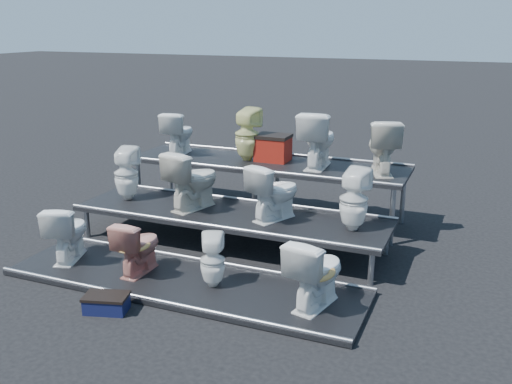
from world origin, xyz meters
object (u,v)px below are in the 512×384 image
at_px(toilet_4, 126,174).
at_px(toilet_7, 354,200).
at_px(red_crate, 273,149).
at_px(toilet_0, 68,232).
at_px(toilet_9, 247,134).
at_px(toilet_10, 318,139).
at_px(toilet_5, 193,179).
at_px(step_stool, 107,304).
at_px(toilet_2, 213,260).
at_px(toilet_11, 383,146).
at_px(toilet_8, 179,133).
at_px(toilet_3, 316,272).
at_px(toilet_6, 274,192).
at_px(toilet_1, 138,246).

bearing_deg(toilet_4, toilet_7, 170.71).
bearing_deg(red_crate, toilet_0, -121.83).
distance_m(toilet_9, toilet_10, 1.11).
xyz_separation_m(toilet_0, toilet_7, (3.24, 1.30, 0.43)).
relative_size(toilet_5, step_stool, 1.86).
bearing_deg(toilet_0, toilet_9, -134.34).
bearing_deg(toilet_2, toilet_11, -140.00).
height_order(toilet_8, red_crate, toilet_8).
relative_size(toilet_5, toilet_8, 1.19).
relative_size(red_crate, step_stool, 1.13).
distance_m(toilet_3, toilet_7, 1.36).
height_order(toilet_5, toilet_6, toilet_5).
relative_size(toilet_1, step_stool, 1.52).
relative_size(toilet_3, step_stool, 1.75).
distance_m(toilet_5, toilet_11, 2.64).
bearing_deg(toilet_2, toilet_9, -97.70).
xyz_separation_m(toilet_1, toilet_4, (-1.03, 1.30, 0.45)).
bearing_deg(toilet_8, red_crate, 179.32).
xyz_separation_m(toilet_3, toilet_5, (-2.12, 1.30, 0.42)).
xyz_separation_m(toilet_5, toilet_6, (1.17, 0.00, -0.04)).
height_order(toilet_0, toilet_11, toilet_11).
bearing_deg(toilet_4, toilet_3, 148.48).
xyz_separation_m(toilet_4, toilet_5, (1.06, 0.00, 0.03)).
distance_m(toilet_5, toilet_10, 1.91).
xyz_separation_m(toilet_6, toilet_9, (-0.94, 1.30, 0.43)).
bearing_deg(toilet_7, toilet_2, 56.88).
distance_m(toilet_9, red_crate, 0.45).
relative_size(toilet_11, step_stool, 1.78).
distance_m(toilet_3, toilet_9, 3.32).
distance_m(toilet_5, red_crate, 1.56).
bearing_deg(toilet_8, toilet_2, 120.70).
distance_m(toilet_2, toilet_9, 2.84).
bearing_deg(toilet_8, toilet_9, 174.78).
distance_m(toilet_7, red_crate, 2.14).
distance_m(toilet_2, red_crate, 2.82).
distance_m(toilet_1, toilet_8, 2.87).
distance_m(toilet_10, toilet_11, 0.93).
relative_size(toilet_4, toilet_8, 1.11).
bearing_deg(toilet_8, toilet_4, 79.78).
relative_size(toilet_6, toilet_11, 0.95).
relative_size(toilet_2, step_stool, 1.41).
bearing_deg(toilet_9, step_stool, 98.27).
bearing_deg(toilet_2, toilet_4, -55.88).
bearing_deg(toilet_1, red_crate, -102.67).
bearing_deg(toilet_8, toilet_1, 104.18).
bearing_deg(toilet_5, toilet_10, -120.40).
height_order(toilet_4, red_crate, red_crate).
bearing_deg(toilet_1, toilet_10, -117.28).
height_order(toilet_9, toilet_11, toilet_9).
bearing_deg(toilet_4, toilet_5, 170.71).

